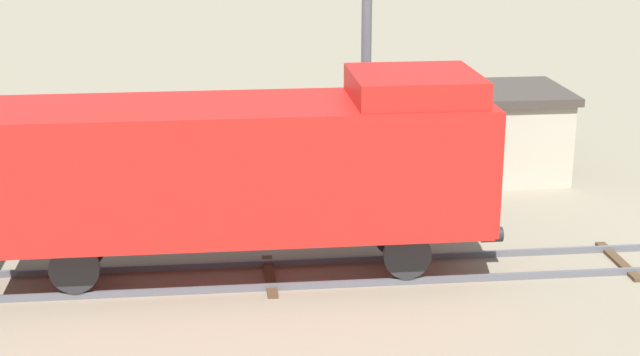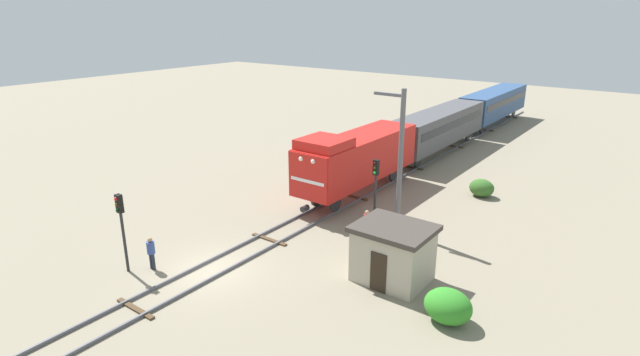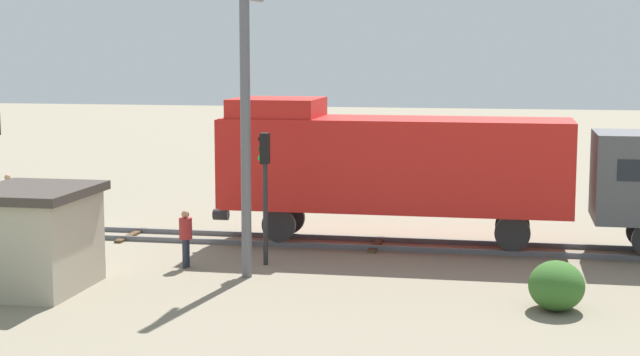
{
  "view_description": "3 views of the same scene",
  "coord_description": "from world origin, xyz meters",
  "px_view_note": "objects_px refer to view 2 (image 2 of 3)",
  "views": [
    {
      "loc": [
        -21.05,
        13.79,
        8.89
      ],
      "look_at": [
        -0.95,
        11.57,
        2.68
      ],
      "focal_mm": 55.0,
      "sensor_mm": 36.0,
      "label": 1
    },
    {
      "loc": [
        17.22,
        -14.19,
        12.04
      ],
      "look_at": [
        -0.3,
        9.33,
        2.2
      ],
      "focal_mm": 28.0,
      "sensor_mm": 36.0,
      "label": 2
    },
    {
      "loc": [
        30.98,
        16.78,
        6.33
      ],
      "look_at": [
        -0.9,
        10.6,
        2.06
      ],
      "focal_mm": 55.0,
      "sensor_mm": 36.0,
      "label": 3
    }
  ],
  "objects_px": {
    "traffic_signal_near": "(121,219)",
    "traffic_signal_mid": "(376,179)",
    "worker_near_track": "(151,251)",
    "relay_hut": "(393,253)",
    "passenger_car_leading": "(439,126)",
    "passenger_car_trailing": "(494,102)",
    "locomotive": "(357,157)",
    "catenary_mast": "(400,158)",
    "worker_by_signal": "(367,222)"
  },
  "relations": [
    {
      "from": "traffic_signal_near",
      "to": "traffic_signal_mid",
      "type": "distance_m",
      "value": 13.9
    },
    {
      "from": "worker_near_track",
      "to": "traffic_signal_mid",
      "type": "bearing_deg",
      "value": -136.07
    },
    {
      "from": "relay_hut",
      "to": "worker_near_track",
      "type": "bearing_deg",
      "value": -148.24
    },
    {
      "from": "traffic_signal_near",
      "to": "worker_near_track",
      "type": "xyz_separation_m",
      "value": [
        0.8,
        0.85,
        -1.78
      ]
    },
    {
      "from": "traffic_signal_near",
      "to": "passenger_car_leading",
      "type": "bearing_deg",
      "value": 83.66
    },
    {
      "from": "worker_near_track",
      "to": "relay_hut",
      "type": "height_order",
      "value": "relay_hut"
    },
    {
      "from": "passenger_car_trailing",
      "to": "worker_near_track",
      "type": "relative_size",
      "value": 8.24
    },
    {
      "from": "passenger_car_trailing",
      "to": "traffic_signal_mid",
      "type": "distance_m",
      "value": 31.36
    },
    {
      "from": "passenger_car_leading",
      "to": "relay_hut",
      "type": "relative_size",
      "value": 4.0
    },
    {
      "from": "traffic_signal_mid",
      "to": "worker_near_track",
      "type": "relative_size",
      "value": 2.3
    },
    {
      "from": "worker_near_track",
      "to": "relay_hut",
      "type": "bearing_deg",
      "value": -167.32
    },
    {
      "from": "passenger_car_trailing",
      "to": "worker_near_track",
      "type": "xyz_separation_m",
      "value": [
        -2.4,
        -42.56,
        -1.53
      ]
    },
    {
      "from": "passenger_car_leading",
      "to": "traffic_signal_mid",
      "type": "bearing_deg",
      "value": -78.41
    },
    {
      "from": "locomotive",
      "to": "relay_hut",
      "type": "relative_size",
      "value": 3.31
    },
    {
      "from": "worker_near_track",
      "to": "catenary_mast",
      "type": "height_order",
      "value": "catenary_mast"
    },
    {
      "from": "catenary_mast",
      "to": "relay_hut",
      "type": "relative_size",
      "value": 2.33
    },
    {
      "from": "traffic_signal_mid",
      "to": "catenary_mast",
      "type": "xyz_separation_m",
      "value": [
        1.54,
        -0.13,
        1.6
      ]
    },
    {
      "from": "traffic_signal_near",
      "to": "traffic_signal_mid",
      "type": "bearing_deg",
      "value": 61.66
    },
    {
      "from": "passenger_car_leading",
      "to": "relay_hut",
      "type": "distance_m",
      "value": 23.11
    },
    {
      "from": "relay_hut",
      "to": "traffic_signal_near",
      "type": "bearing_deg",
      "value": -146.88
    },
    {
      "from": "locomotive",
      "to": "passenger_car_trailing",
      "type": "height_order",
      "value": "locomotive"
    },
    {
      "from": "worker_near_track",
      "to": "relay_hut",
      "type": "xyz_separation_m",
      "value": [
        9.9,
        6.13,
        0.4
      ]
    },
    {
      "from": "passenger_car_trailing",
      "to": "traffic_signal_near",
      "type": "xyz_separation_m",
      "value": [
        -3.2,
        -43.41,
        0.25
      ]
    },
    {
      "from": "catenary_mast",
      "to": "worker_near_track",
      "type": "bearing_deg",
      "value": -123.11
    },
    {
      "from": "passenger_car_trailing",
      "to": "relay_hut",
      "type": "bearing_deg",
      "value": -78.37
    },
    {
      "from": "traffic_signal_mid",
      "to": "worker_by_signal",
      "type": "relative_size",
      "value": 2.3
    },
    {
      "from": "passenger_car_leading",
      "to": "worker_near_track",
      "type": "xyz_separation_m",
      "value": [
        -2.4,
        -27.96,
        -1.53
      ]
    },
    {
      "from": "worker_near_track",
      "to": "relay_hut",
      "type": "distance_m",
      "value": 11.65
    },
    {
      "from": "worker_near_track",
      "to": "worker_by_signal",
      "type": "relative_size",
      "value": 1.0
    },
    {
      "from": "traffic_signal_mid",
      "to": "relay_hut",
      "type": "height_order",
      "value": "traffic_signal_mid"
    },
    {
      "from": "locomotive",
      "to": "catenary_mast",
      "type": "bearing_deg",
      "value": -34.27
    },
    {
      "from": "traffic_signal_near",
      "to": "worker_by_signal",
      "type": "xyz_separation_m",
      "value": [
        7.4,
        10.06,
        -1.78
      ]
    },
    {
      "from": "traffic_signal_mid",
      "to": "passenger_car_leading",
      "type": "bearing_deg",
      "value": 101.59
    },
    {
      "from": "relay_hut",
      "to": "catenary_mast",
      "type": "bearing_deg",
      "value": 116.54
    },
    {
      "from": "traffic_signal_mid",
      "to": "worker_near_track",
      "type": "height_order",
      "value": "traffic_signal_mid"
    },
    {
      "from": "traffic_signal_mid",
      "to": "catenary_mast",
      "type": "relative_size",
      "value": 0.48
    },
    {
      "from": "worker_near_track",
      "to": "catenary_mast",
      "type": "distance_m",
      "value": 13.84
    },
    {
      "from": "traffic_signal_near",
      "to": "catenary_mast",
      "type": "relative_size",
      "value": 0.49
    },
    {
      "from": "passenger_car_leading",
      "to": "passenger_car_trailing",
      "type": "relative_size",
      "value": 1.0
    },
    {
      "from": "passenger_car_leading",
      "to": "worker_near_track",
      "type": "height_order",
      "value": "passenger_car_leading"
    },
    {
      "from": "passenger_car_leading",
      "to": "passenger_car_trailing",
      "type": "height_order",
      "value": "same"
    },
    {
      "from": "passenger_car_trailing",
      "to": "locomotive",
      "type": "bearing_deg",
      "value": -90.0
    },
    {
      "from": "catenary_mast",
      "to": "traffic_signal_mid",
      "type": "bearing_deg",
      "value": 175.18
    },
    {
      "from": "traffic_signal_near",
      "to": "worker_by_signal",
      "type": "distance_m",
      "value": 12.61
    },
    {
      "from": "worker_near_track",
      "to": "passenger_car_leading",
      "type": "bearing_deg",
      "value": -113.98
    },
    {
      "from": "passenger_car_leading",
      "to": "traffic_signal_mid",
      "type": "height_order",
      "value": "traffic_signal_mid"
    },
    {
      "from": "traffic_signal_near",
      "to": "relay_hut",
      "type": "bearing_deg",
      "value": 33.12
    },
    {
      "from": "passenger_car_leading",
      "to": "worker_near_track",
      "type": "distance_m",
      "value": 28.1
    },
    {
      "from": "traffic_signal_mid",
      "to": "worker_by_signal",
      "type": "height_order",
      "value": "traffic_signal_mid"
    },
    {
      "from": "passenger_car_leading",
      "to": "worker_by_signal",
      "type": "bearing_deg",
      "value": -77.38
    }
  ]
}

